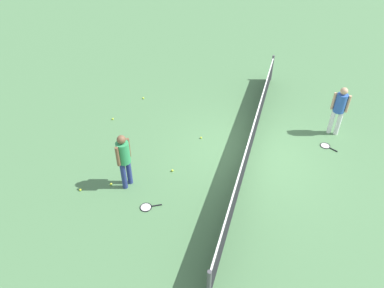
{
  "coord_description": "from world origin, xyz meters",
  "views": [
    {
      "loc": [
        8.76,
        0.8,
        7.06
      ],
      "look_at": [
        1.19,
        -1.5,
        0.9
      ],
      "focal_mm": 33.72,
      "sensor_mm": 36.0,
      "label": 1
    }
  ],
  "objects_px": {
    "player_far_side": "(339,107)",
    "tennis_ball_stray_left": "(201,138)",
    "tennis_racket_far_player": "(326,146)",
    "tennis_ball_midcourt": "(111,184)",
    "tennis_ball_stray_right": "(113,119)",
    "tennis_racket_near_player": "(147,207)",
    "tennis_ball_by_net": "(143,98)",
    "tennis_ball_baseline": "(80,190)",
    "player_near_side": "(124,157)",
    "tennis_ball_near_player": "(172,170)"
  },
  "relations": [
    {
      "from": "tennis_ball_near_player",
      "to": "tennis_ball_midcourt",
      "type": "height_order",
      "value": "same"
    },
    {
      "from": "tennis_ball_midcourt",
      "to": "player_near_side",
      "type": "bearing_deg",
      "value": 107.53
    },
    {
      "from": "tennis_ball_midcourt",
      "to": "tennis_ball_stray_right",
      "type": "bearing_deg",
      "value": -154.0
    },
    {
      "from": "player_far_side",
      "to": "tennis_ball_near_player",
      "type": "relative_size",
      "value": 25.76
    },
    {
      "from": "tennis_ball_near_player",
      "to": "tennis_ball_baseline",
      "type": "xyz_separation_m",
      "value": [
        1.47,
        -2.15,
        0.0
      ]
    },
    {
      "from": "player_near_side",
      "to": "tennis_racket_far_player",
      "type": "height_order",
      "value": "player_near_side"
    },
    {
      "from": "tennis_ball_midcourt",
      "to": "tennis_ball_by_net",
      "type": "bearing_deg",
      "value": -167.98
    },
    {
      "from": "tennis_racket_far_player",
      "to": "tennis_ball_by_net",
      "type": "relative_size",
      "value": 8.96
    },
    {
      "from": "tennis_ball_stray_left",
      "to": "tennis_ball_midcourt",
      "type": "bearing_deg",
      "value": -32.9
    },
    {
      "from": "tennis_racket_near_player",
      "to": "tennis_ball_stray_right",
      "type": "distance_m",
      "value": 4.37
    },
    {
      "from": "player_far_side",
      "to": "tennis_ball_by_net",
      "type": "relative_size",
      "value": 25.76
    },
    {
      "from": "tennis_racket_near_player",
      "to": "tennis_ball_baseline",
      "type": "distance_m",
      "value": 1.98
    },
    {
      "from": "tennis_racket_near_player",
      "to": "tennis_racket_far_player",
      "type": "bearing_deg",
      "value": 132.27
    },
    {
      "from": "tennis_racket_near_player",
      "to": "tennis_ball_midcourt",
      "type": "xyz_separation_m",
      "value": [
        -0.48,
        -1.27,
        0.02
      ]
    },
    {
      "from": "player_near_side",
      "to": "tennis_ball_stray_right",
      "type": "bearing_deg",
      "value": -146.12
    },
    {
      "from": "tennis_ball_baseline",
      "to": "tennis_ball_stray_left",
      "type": "height_order",
      "value": "same"
    },
    {
      "from": "tennis_ball_near_player",
      "to": "tennis_ball_stray_left",
      "type": "xyz_separation_m",
      "value": [
        -1.77,
        0.37,
        0.0
      ]
    },
    {
      "from": "tennis_racket_far_player",
      "to": "tennis_ball_baseline",
      "type": "distance_m",
      "value": 7.55
    },
    {
      "from": "player_far_side",
      "to": "tennis_racket_near_player",
      "type": "bearing_deg",
      "value": -43.69
    },
    {
      "from": "tennis_ball_baseline",
      "to": "tennis_ball_stray_right",
      "type": "height_order",
      "value": "same"
    },
    {
      "from": "player_near_side",
      "to": "player_far_side",
      "type": "distance_m",
      "value": 6.88
    },
    {
      "from": "player_near_side",
      "to": "tennis_racket_far_player",
      "type": "xyz_separation_m",
      "value": [
        -3.41,
        5.26,
        -1.0
      ]
    },
    {
      "from": "player_near_side",
      "to": "player_far_side",
      "type": "bearing_deg",
      "value": 127.74
    },
    {
      "from": "tennis_racket_near_player",
      "to": "tennis_ball_near_player",
      "type": "height_order",
      "value": "tennis_ball_near_player"
    },
    {
      "from": "tennis_racket_near_player",
      "to": "tennis_ball_stray_right",
      "type": "xyz_separation_m",
      "value": [
        -3.43,
        -2.71,
        0.02
      ]
    },
    {
      "from": "tennis_racket_near_player",
      "to": "tennis_ball_stray_left",
      "type": "bearing_deg",
      "value": 170.67
    },
    {
      "from": "tennis_racket_near_player",
      "to": "tennis_ball_near_player",
      "type": "distance_m",
      "value": 1.52
    },
    {
      "from": "tennis_ball_near_player",
      "to": "tennis_racket_far_player",
      "type": "bearing_deg",
      "value": 120.61
    },
    {
      "from": "tennis_racket_near_player",
      "to": "tennis_racket_far_player",
      "type": "relative_size",
      "value": 1.0
    },
    {
      "from": "tennis_ball_stray_left",
      "to": "tennis_ball_stray_right",
      "type": "xyz_separation_m",
      "value": [
        -0.15,
        -3.25,
        0.0
      ]
    },
    {
      "from": "tennis_ball_by_net",
      "to": "tennis_ball_midcourt",
      "type": "distance_m",
      "value": 4.67
    },
    {
      "from": "tennis_ball_by_net",
      "to": "tennis_ball_stray_right",
      "type": "relative_size",
      "value": 1.0
    },
    {
      "from": "tennis_ball_midcourt",
      "to": "tennis_ball_stray_left",
      "type": "height_order",
      "value": "same"
    },
    {
      "from": "player_far_side",
      "to": "tennis_ball_midcourt",
      "type": "xyz_separation_m",
      "value": [
        4.35,
        -5.89,
        -0.98
      ]
    },
    {
      "from": "tennis_racket_near_player",
      "to": "tennis_ball_near_player",
      "type": "relative_size",
      "value": 8.97
    },
    {
      "from": "player_far_side",
      "to": "tennis_ball_stray_left",
      "type": "xyz_separation_m",
      "value": [
        1.55,
        -4.08,
        -0.98
      ]
    },
    {
      "from": "tennis_ball_midcourt",
      "to": "tennis_ball_baseline",
      "type": "bearing_deg",
      "value": -57.66
    },
    {
      "from": "tennis_ball_baseline",
      "to": "tennis_ball_stray_left",
      "type": "bearing_deg",
      "value": 142.23
    },
    {
      "from": "player_far_side",
      "to": "tennis_racket_near_player",
      "type": "height_order",
      "value": "player_far_side"
    },
    {
      "from": "player_far_side",
      "to": "tennis_racket_far_player",
      "type": "xyz_separation_m",
      "value": [
        0.8,
        -0.18,
        -1.0
      ]
    },
    {
      "from": "tennis_racket_far_player",
      "to": "tennis_ball_stray_left",
      "type": "relative_size",
      "value": 8.96
    },
    {
      "from": "player_far_side",
      "to": "tennis_racket_near_player",
      "type": "xyz_separation_m",
      "value": [
        4.83,
        -4.62,
        -1.0
      ]
    },
    {
      "from": "tennis_ball_midcourt",
      "to": "tennis_ball_baseline",
      "type": "distance_m",
      "value": 0.83
    },
    {
      "from": "tennis_ball_by_net",
      "to": "tennis_ball_baseline",
      "type": "height_order",
      "value": "same"
    },
    {
      "from": "tennis_racket_near_player",
      "to": "tennis_racket_far_player",
      "type": "height_order",
      "value": "same"
    },
    {
      "from": "tennis_ball_midcourt",
      "to": "tennis_ball_baseline",
      "type": "xyz_separation_m",
      "value": [
        0.45,
        -0.7,
        0.0
      ]
    },
    {
      "from": "player_far_side",
      "to": "tennis_ball_midcourt",
      "type": "relative_size",
      "value": 25.76
    },
    {
      "from": "tennis_ball_baseline",
      "to": "tennis_ball_by_net",
      "type": "bearing_deg",
      "value": -176.93
    },
    {
      "from": "tennis_ball_near_player",
      "to": "tennis_ball_baseline",
      "type": "distance_m",
      "value": 2.6
    },
    {
      "from": "player_far_side",
      "to": "tennis_ball_stray_left",
      "type": "bearing_deg",
      "value": -69.14
    }
  ]
}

